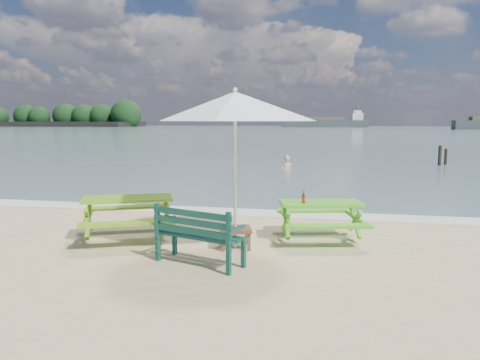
% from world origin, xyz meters
% --- Properties ---
extents(sea, '(300.00, 300.00, 0.00)m').
position_xyz_m(sea, '(0.00, 85.00, 0.00)').
color(sea, slate).
rests_on(sea, ground).
extents(foam_strip, '(22.00, 0.90, 0.01)m').
position_xyz_m(foam_strip, '(0.00, 4.60, 0.01)').
color(foam_strip, silver).
rests_on(foam_strip, ground).
extents(island_headland, '(90.00, 22.00, 7.60)m').
position_xyz_m(island_headland, '(-110.00, 140.00, 3.26)').
color(island_headland, black).
rests_on(island_headland, ground).
extents(picnic_table_left, '(2.24, 2.34, 0.78)m').
position_xyz_m(picnic_table_left, '(-2.18, 1.74, 0.38)').
color(picnic_table_left, '#679817').
rests_on(picnic_table_left, ground).
extents(picnic_table_right, '(1.82, 1.95, 0.71)m').
position_xyz_m(picnic_table_right, '(1.38, 2.39, 0.34)').
color(picnic_table_right, '#49AD1A').
rests_on(picnic_table_right, ground).
extents(park_bench, '(1.51, 0.94, 0.88)m').
position_xyz_m(park_bench, '(-0.40, 0.48, 0.27)').
color(park_bench, '#0D382E').
rests_on(park_bench, ground).
extents(side_table, '(0.68, 0.68, 0.35)m').
position_xyz_m(side_table, '(-0.06, 1.50, 0.19)').
color(side_table, brown).
rests_on(side_table, ground).
extents(patio_umbrella, '(3.38, 3.38, 2.69)m').
position_xyz_m(patio_umbrella, '(-0.06, 1.50, 2.45)').
color(patio_umbrella, silver).
rests_on(patio_umbrella, ground).
extents(beer_bottle, '(0.06, 0.06, 0.24)m').
position_xyz_m(beer_bottle, '(1.06, 2.20, 0.79)').
color(beer_bottle, brown).
rests_on(beer_bottle, picnic_table_right).
extents(swimmer, '(0.68, 0.53, 1.68)m').
position_xyz_m(swimmer, '(-0.70, 15.97, -0.30)').
color(swimmer, tan).
rests_on(swimmer, ground).
extents(mooring_pilings, '(0.55, 0.75, 1.18)m').
position_xyz_m(mooring_pilings, '(6.76, 18.27, 0.35)').
color(mooring_pilings, black).
rests_on(mooring_pilings, ground).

